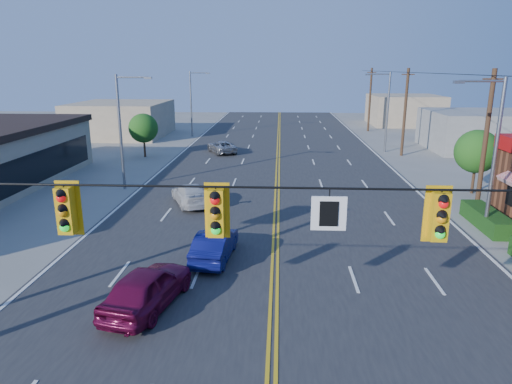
{
  "coord_description": "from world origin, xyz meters",
  "views": [
    {
      "loc": [
        0.14,
        -9.26,
        8.44
      ],
      "look_at": [
        -1.06,
        13.5,
        2.2
      ],
      "focal_mm": 32.0,
      "sensor_mm": 36.0,
      "label": 1
    }
  ],
  "objects_px": {
    "car_magenta": "(147,289)",
    "car_silver": "(222,147)",
    "car_blue": "(215,246)",
    "car_white": "(191,195)",
    "signal_span": "(266,237)"
  },
  "relations": [
    {
      "from": "car_magenta",
      "to": "car_silver",
      "type": "xyz_separation_m",
      "value": [
        -1.22,
        30.86,
        -0.15
      ]
    },
    {
      "from": "car_blue",
      "to": "car_white",
      "type": "height_order",
      "value": "car_blue"
    },
    {
      "from": "signal_span",
      "to": "car_silver",
      "type": "xyz_separation_m",
      "value": [
        -5.63,
        36.24,
        -4.27
      ]
    },
    {
      "from": "car_blue",
      "to": "car_white",
      "type": "relative_size",
      "value": 0.91
    },
    {
      "from": "car_magenta",
      "to": "car_silver",
      "type": "relative_size",
      "value": 1.01
    },
    {
      "from": "car_magenta",
      "to": "car_white",
      "type": "distance_m",
      "value": 12.87
    },
    {
      "from": "signal_span",
      "to": "car_magenta",
      "type": "height_order",
      "value": "signal_span"
    },
    {
      "from": "car_blue",
      "to": "signal_span",
      "type": "bearing_deg",
      "value": 110.01
    },
    {
      "from": "car_white",
      "to": "car_blue",
      "type": "bearing_deg",
      "value": 84.49
    },
    {
      "from": "car_blue",
      "to": "car_white",
      "type": "xyz_separation_m",
      "value": [
        -2.73,
        8.44,
        -0.02
      ]
    },
    {
      "from": "car_blue",
      "to": "car_magenta",
      "type": "bearing_deg",
      "value": 72.67
    },
    {
      "from": "car_white",
      "to": "car_silver",
      "type": "relative_size",
      "value": 1.01
    },
    {
      "from": "signal_span",
      "to": "car_white",
      "type": "bearing_deg",
      "value": 106.3
    },
    {
      "from": "car_white",
      "to": "car_silver",
      "type": "distance_m",
      "value": 18.03
    },
    {
      "from": "car_magenta",
      "to": "car_blue",
      "type": "height_order",
      "value": "car_magenta"
    }
  ]
}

